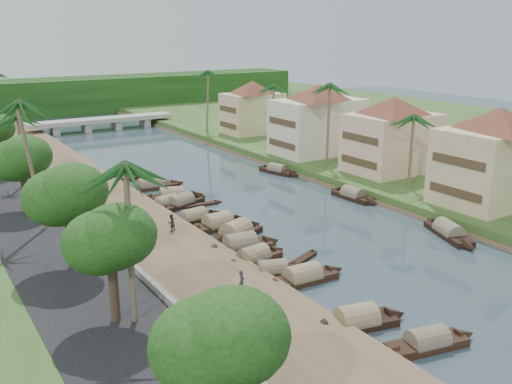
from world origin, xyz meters
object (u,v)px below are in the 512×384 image
bridge (101,121)px  sampan_1 (357,321)px  building_near (496,155)px  person_near (242,281)px  sampan_0 (427,343)px

bridge → sampan_1: (-9.95, -84.88, -1.30)m
building_near → person_near: (-33.53, -3.64, -4.74)m
building_near → sampan_0: (-27.07, -15.24, -5.98)m
bridge → sampan_0: bearing=-95.2°
building_near → sampan_1: (-28.95, -10.88, -5.97)m
building_near → sampan_0: size_ratio=1.95×
building_near → person_near: building_near is taller
bridge → person_near: bearing=-100.6°
bridge → sampan_0: size_ratio=3.68×
person_near → sampan_1: bearing=-110.9°
bridge → building_near: building_near is taller
sampan_1 → sampan_0: bearing=-54.4°
bridge → sampan_1: bearing=-96.7°
sampan_0 → person_near: (-6.46, 11.60, 1.23)m
sampan_1 → bridge: bearing=95.7°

